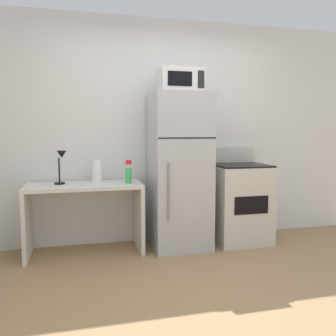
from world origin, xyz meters
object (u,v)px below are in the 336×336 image
object	(u,v)px
desk	(85,205)
spray_bottle	(129,174)
oven_range	(239,202)
paper_towel_roll	(97,171)
refrigerator	(179,171)
desk_lamp	(61,162)
microwave	(180,81)

from	to	relation	value
desk	spray_bottle	size ratio (longest dim) A/B	4.85
oven_range	desk	bearing A→B (deg)	179.18
paper_towel_roll	refrigerator	xyz separation A→B (m)	(0.90, -0.14, -0.01)
desk_lamp	oven_range	bearing A→B (deg)	-1.55
paper_towel_roll	refrigerator	bearing A→B (deg)	-8.76
desk	oven_range	bearing A→B (deg)	-0.82
spray_bottle	paper_towel_roll	bearing A→B (deg)	151.47
spray_bottle	refrigerator	bearing A→B (deg)	3.74
desk_lamp	microwave	size ratio (longest dim) A/B	0.77
desk_lamp	oven_range	xyz separation A→B (m)	(2.01, -0.05, -0.52)
spray_bottle	oven_range	xyz separation A→B (m)	(1.32, 0.05, -0.38)
oven_range	refrigerator	bearing A→B (deg)	-179.27
desk	microwave	xyz separation A→B (m)	(1.04, -0.06, 1.32)
refrigerator	spray_bottle	bearing A→B (deg)	-176.26
spray_bottle	refrigerator	size ratio (longest dim) A/B	0.15
paper_towel_roll	oven_range	size ratio (longest dim) A/B	0.22
paper_towel_roll	oven_range	distance (m)	1.69
refrigerator	desk	bearing A→B (deg)	178.07
desk_lamp	spray_bottle	world-z (taller)	desk_lamp
desk	refrigerator	xyz separation A→B (m)	(1.04, -0.04, 0.33)
desk_lamp	microwave	xyz separation A→B (m)	(1.27, -0.08, 0.86)
spray_bottle	microwave	size ratio (longest dim) A/B	0.54
microwave	oven_range	xyz separation A→B (m)	(0.74, 0.03, -1.38)
oven_range	desk_lamp	bearing A→B (deg)	178.45
desk	refrigerator	distance (m)	1.09
desk_lamp	refrigerator	distance (m)	1.27
paper_towel_roll	refrigerator	distance (m)	0.91
refrigerator	oven_range	world-z (taller)	refrigerator
desk_lamp	refrigerator	size ratio (longest dim) A/B	0.21
desk	paper_towel_roll	distance (m)	0.38
microwave	paper_towel_roll	bearing A→B (deg)	169.93
microwave	oven_range	world-z (taller)	microwave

